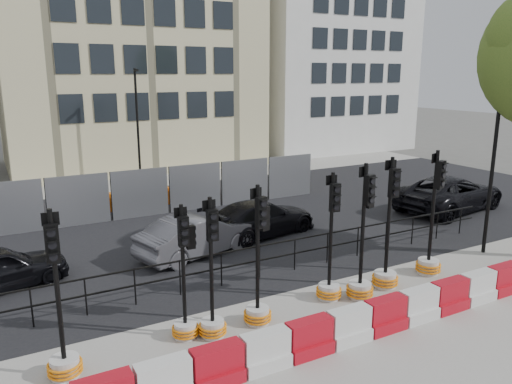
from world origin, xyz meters
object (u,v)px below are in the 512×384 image
lamp_post_near (494,156)px  traffic_signal_h (430,250)px  car_c (260,218)px  traffic_signal_d (258,292)px  traffic_signal_a (63,345)px

lamp_post_near → traffic_signal_h: 3.89m
lamp_post_near → traffic_signal_h: lamp_post_near is taller
car_c → traffic_signal_d: bearing=139.0°
traffic_signal_a → traffic_signal_d: 4.33m
lamp_post_near → traffic_signal_h: size_ratio=1.63×
traffic_signal_d → traffic_signal_a: bearing=171.3°
traffic_signal_a → traffic_signal_h: traffic_signal_h is taller
traffic_signal_a → car_c: traffic_signal_a is taller
traffic_signal_h → lamp_post_near: bearing=-7.3°
traffic_signal_h → car_c: traffic_signal_h is taller
traffic_signal_a → traffic_signal_h: bearing=8.9°
traffic_signal_d → car_c: traffic_signal_d is taller
traffic_signal_a → traffic_signal_d: traffic_signal_a is taller
lamp_post_near → car_c: size_ratio=1.27×
lamp_post_near → traffic_signal_a: lamp_post_near is taller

